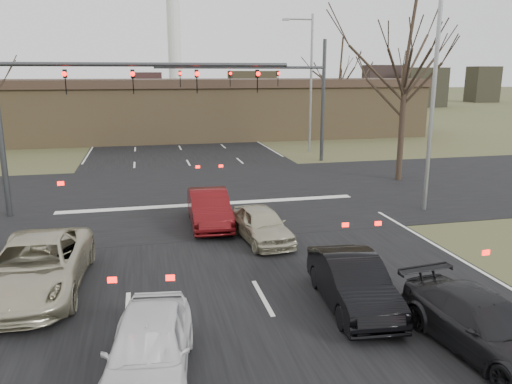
# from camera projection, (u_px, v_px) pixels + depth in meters

# --- Properties ---
(ground) EXTENTS (360.00, 360.00, 0.00)m
(ground) POSITION_uv_depth(u_px,v_px,m) (296.00, 360.00, 10.46)
(ground) COLOR #47502A
(ground) RESTS_ON ground
(road_main) EXTENTS (14.00, 300.00, 0.02)m
(road_main) POSITION_uv_depth(u_px,v_px,m) (163.00, 117.00, 67.33)
(road_main) COLOR black
(road_main) RESTS_ON ground
(road_cross) EXTENTS (200.00, 14.00, 0.02)m
(road_cross) POSITION_uv_depth(u_px,v_px,m) (206.00, 194.00, 24.68)
(road_cross) COLOR black
(road_cross) RESTS_ON ground
(building) EXTENTS (42.40, 10.40, 5.30)m
(building) POSITION_uv_depth(u_px,v_px,m) (195.00, 108.00, 46.29)
(building) COLOR olive
(building) RESTS_ON ground
(mast_arm_near) EXTENTS (12.12, 0.24, 8.00)m
(mast_arm_near) POSITION_uv_depth(u_px,v_px,m) (82.00, 93.00, 20.46)
(mast_arm_near) COLOR #383A3D
(mast_arm_near) RESTS_ON ground
(mast_arm_far) EXTENTS (11.12, 0.24, 8.00)m
(mast_arm_far) POSITION_uv_depth(u_px,v_px,m) (283.00, 86.00, 32.44)
(mast_arm_far) COLOR #383A3D
(mast_arm_far) RESTS_ON ground
(streetlight_right_near) EXTENTS (2.34, 0.25, 10.00)m
(streetlight_right_near) POSITION_uv_depth(u_px,v_px,m) (431.00, 80.00, 20.55)
(streetlight_right_near) COLOR gray
(streetlight_right_near) RESTS_ON ground
(streetlight_right_far) EXTENTS (2.34, 0.25, 10.00)m
(streetlight_right_far) POSITION_uv_depth(u_px,v_px,m) (309.00, 77.00, 36.78)
(streetlight_right_far) COLOR gray
(streetlight_right_far) RESTS_ON ground
(tree_right_near) EXTENTS (6.90, 6.90, 11.50)m
(tree_right_near) POSITION_uv_depth(u_px,v_px,m) (409.00, 13.00, 25.94)
(tree_right_near) COLOR black
(tree_right_near) RESTS_ON ground
(tree_right_far) EXTENTS (5.40, 5.40, 9.00)m
(tree_right_far) POSITION_uv_depth(u_px,v_px,m) (340.00, 60.00, 45.27)
(tree_right_far) COLOR black
(tree_right_far) RESTS_ON ground
(car_silver_suv) EXTENTS (2.73, 5.50, 1.50)m
(car_silver_suv) POSITION_uv_depth(u_px,v_px,m) (36.00, 266.00, 13.54)
(car_silver_suv) COLOR #B3AD91
(car_silver_suv) RESTS_ON ground
(car_white_sedan) EXTENTS (2.12, 4.18, 1.36)m
(car_white_sedan) POSITION_uv_depth(u_px,v_px,m) (149.00, 348.00, 9.63)
(car_white_sedan) COLOR silver
(car_white_sedan) RESTS_ON ground
(car_black_hatch) EXTENTS (1.74, 4.16, 1.34)m
(car_black_hatch) POSITION_uv_depth(u_px,v_px,m) (353.00, 282.00, 12.71)
(car_black_hatch) COLOR black
(car_black_hatch) RESTS_ON ground
(car_charcoal_sedan) EXTENTS (2.21, 4.42, 1.23)m
(car_charcoal_sedan) POSITION_uv_depth(u_px,v_px,m) (483.00, 325.00, 10.66)
(car_charcoal_sedan) COLOR black
(car_charcoal_sedan) RESTS_ON ground
(car_red_ahead) EXTENTS (1.59, 4.26, 1.39)m
(car_red_ahead) POSITION_uv_depth(u_px,v_px,m) (209.00, 208.00, 19.53)
(car_red_ahead) COLOR #520B0E
(car_red_ahead) RESTS_ON ground
(car_silver_ahead) EXTENTS (1.87, 3.80, 1.25)m
(car_silver_ahead) POSITION_uv_depth(u_px,v_px,m) (262.00, 224.00, 17.70)
(car_silver_ahead) COLOR #B3AE91
(car_silver_ahead) RESTS_ON ground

